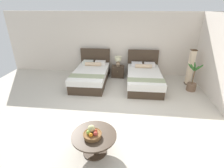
# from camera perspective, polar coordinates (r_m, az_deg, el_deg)

# --- Properties ---
(ground_plane) EXTENTS (10.09, 9.73, 0.02)m
(ground_plane) POSITION_cam_1_polar(r_m,az_deg,el_deg) (5.19, -0.15, -8.43)
(ground_plane) COLOR beige
(wall_back) EXTENTS (10.09, 0.12, 2.64)m
(wall_back) POSITION_cam_1_polar(r_m,az_deg,el_deg) (7.54, 2.65, 13.23)
(wall_back) COLOR beige
(wall_back) RESTS_ON ground
(bed_near_window) EXTENTS (1.31, 2.23, 1.15)m
(bed_near_window) POSITION_cam_1_polar(r_m,az_deg,el_deg) (6.83, -7.04, 2.88)
(bed_near_window) COLOR #3E2F22
(bed_near_window) RESTS_ON ground
(bed_near_corner) EXTENTS (1.32, 2.25, 1.15)m
(bed_near_corner) POSITION_cam_1_polar(r_m,az_deg,el_deg) (6.67, 10.62, 2.05)
(bed_near_corner) COLOR #3E2F22
(bed_near_corner) RESTS_ON ground
(nightstand) EXTENTS (0.53, 0.45, 0.48)m
(nightstand) POSITION_cam_1_polar(r_m,az_deg,el_deg) (7.40, 1.98, 4.26)
(nightstand) COLOR #3E2F22
(nightstand) RESTS_ON ground
(table_lamp) EXTENTS (0.27, 0.27, 0.42)m
(table_lamp) POSITION_cam_1_polar(r_m,az_deg,el_deg) (7.26, 2.05, 7.95)
(table_lamp) COLOR tan
(table_lamp) RESTS_ON nightstand
(coffee_table) EXTENTS (0.92, 0.92, 0.46)m
(coffee_table) POSITION_cam_1_polar(r_m,az_deg,el_deg) (3.68, -5.98, -17.83)
(coffee_table) COLOR #3E2F22
(coffee_table) RESTS_ON ground
(fruit_bowl) EXTENTS (0.37, 0.37, 0.21)m
(fruit_bowl) POSITION_cam_1_polar(r_m,az_deg,el_deg) (3.53, -6.65, -16.13)
(fruit_bowl) COLOR brown
(fruit_bowl) RESTS_ON coffee_table
(floor_lamp_corner) EXTENTS (0.22, 0.22, 1.37)m
(floor_lamp_corner) POSITION_cam_1_polar(r_m,az_deg,el_deg) (7.19, 24.84, 5.08)
(floor_lamp_corner) COLOR #3C2815
(floor_lamp_corner) RESTS_ON ground
(potted_palm) EXTENTS (0.53, 0.45, 1.09)m
(potted_palm) POSITION_cam_1_polar(r_m,az_deg,el_deg) (6.79, 25.21, 0.17)
(potted_palm) COLOR brown
(potted_palm) RESTS_ON ground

